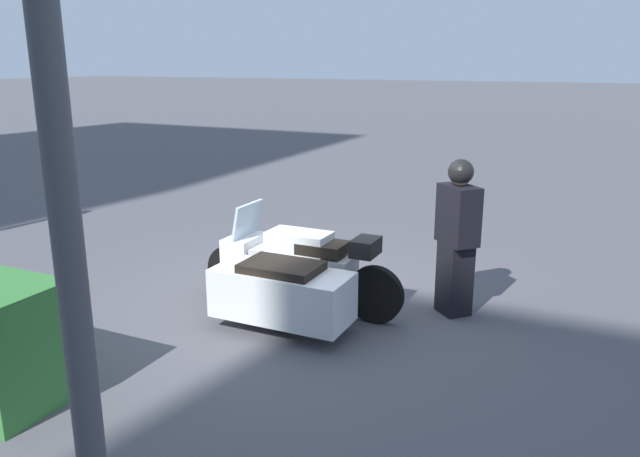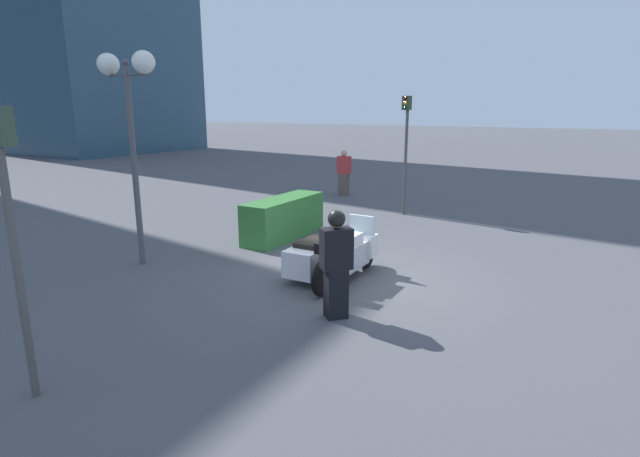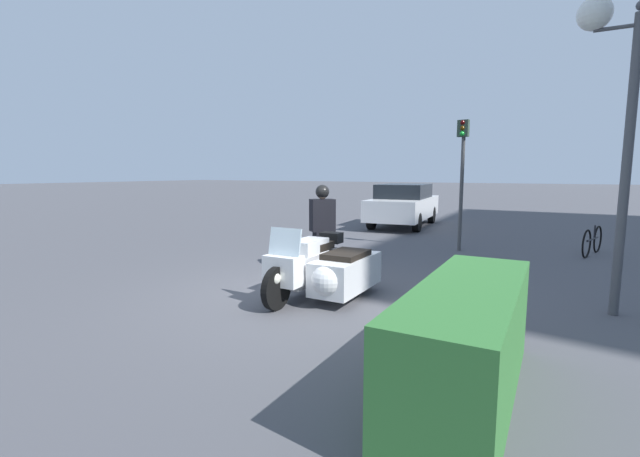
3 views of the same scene
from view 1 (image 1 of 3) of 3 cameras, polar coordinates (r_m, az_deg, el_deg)
ground_plane at (r=7.14m, az=-2.84°, el=-6.97°), size 160.00×160.00×0.00m
police_motorcycle at (r=6.62m, az=-3.50°, el=-4.57°), size 2.40×1.19×1.15m
officer_rider at (r=6.79m, az=12.43°, el=-0.48°), size 0.53×0.52×1.70m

